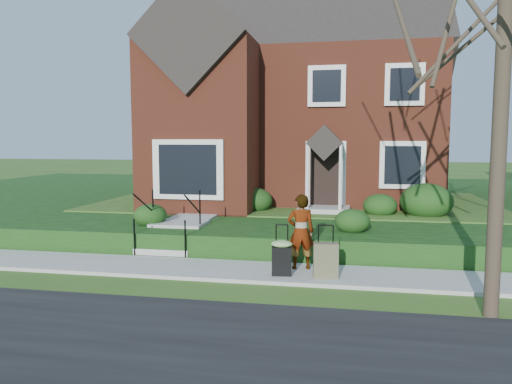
% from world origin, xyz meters
% --- Properties ---
extents(ground, '(120.00, 120.00, 0.00)m').
position_xyz_m(ground, '(0.00, 0.00, 0.00)').
color(ground, '#2D5119').
rests_on(ground, ground).
extents(street, '(60.00, 6.00, 0.01)m').
position_xyz_m(street, '(0.00, -5.00, 0.01)').
color(street, black).
rests_on(street, ground).
extents(sidewalk, '(60.00, 1.60, 0.08)m').
position_xyz_m(sidewalk, '(0.00, 0.00, 0.04)').
color(sidewalk, '#9E9B93').
rests_on(sidewalk, ground).
extents(terrace, '(44.00, 20.00, 0.60)m').
position_xyz_m(terrace, '(4.00, 10.90, 0.30)').
color(terrace, '#13330D').
rests_on(terrace, ground).
extents(walkway, '(1.20, 6.00, 0.06)m').
position_xyz_m(walkway, '(-2.50, 5.00, 0.63)').
color(walkway, '#9E9B93').
rests_on(walkway, terrace).
extents(main_house, '(10.40, 10.20, 9.40)m').
position_xyz_m(main_house, '(-0.21, 9.61, 5.26)').
color(main_house, brown).
rests_on(main_house, terrace).
extents(front_steps, '(1.40, 2.02, 1.50)m').
position_xyz_m(front_steps, '(-2.50, 1.84, 0.47)').
color(front_steps, '#9E9B93').
rests_on(front_steps, ground).
extents(foundation_shrubs, '(9.80, 4.48, 1.10)m').
position_xyz_m(foundation_shrubs, '(0.15, 5.02, 1.09)').
color(foundation_shrubs, '#15340F').
rests_on(foundation_shrubs, terrace).
extents(woman, '(0.68, 0.53, 1.64)m').
position_xyz_m(woman, '(0.97, 0.31, 0.90)').
color(woman, '#999999').
rests_on(woman, sidewalk).
extents(suitcase_black, '(0.48, 0.41, 1.07)m').
position_xyz_m(suitcase_black, '(0.64, -0.31, 0.49)').
color(suitcase_black, black).
rests_on(suitcase_black, sidewalk).
extents(suitcase_olive, '(0.53, 0.34, 1.08)m').
position_xyz_m(suitcase_olive, '(1.54, -0.31, 0.44)').
color(suitcase_olive, brown).
rests_on(suitcase_olive, sidewalk).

